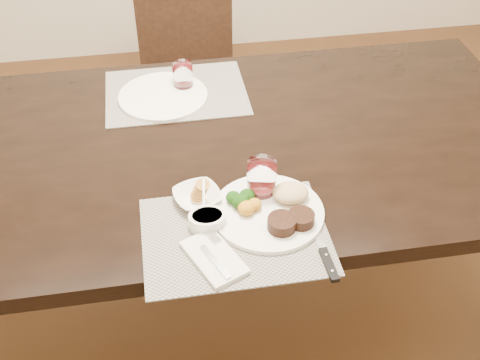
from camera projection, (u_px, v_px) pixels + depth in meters
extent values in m
plane|color=#422815|center=(221.00, 301.00, 2.27)|extent=(4.50, 4.50, 0.00)
cube|color=black|center=(216.00, 149.00, 1.80)|extent=(2.00, 1.00, 0.05)
cube|color=black|center=(426.00, 137.00, 2.47)|extent=(0.08, 0.08, 0.70)
cube|color=black|center=(191.00, 86.00, 2.63)|extent=(0.42, 0.42, 0.04)
cube|color=black|center=(157.00, 155.00, 2.62)|extent=(0.04, 0.04, 0.41)
cube|color=black|center=(239.00, 147.00, 2.66)|extent=(0.04, 0.04, 0.41)
cube|color=black|center=(153.00, 110.00, 2.89)|extent=(0.04, 0.04, 0.41)
cube|color=black|center=(227.00, 103.00, 2.93)|extent=(0.04, 0.04, 0.41)
cube|color=black|center=(184.00, 14.00, 2.61)|extent=(0.42, 0.04, 0.45)
cube|color=gray|center=(235.00, 236.00, 1.49)|extent=(0.46, 0.34, 0.00)
cube|color=gray|center=(176.00, 93.00, 1.99)|extent=(0.46, 0.34, 0.00)
cylinder|color=white|center=(268.00, 212.00, 1.54)|extent=(0.29, 0.29, 0.01)
cylinder|color=black|center=(282.00, 223.00, 1.48)|extent=(0.07, 0.07, 0.03)
cylinder|color=black|center=(301.00, 218.00, 1.50)|extent=(0.07, 0.07, 0.03)
ellipsoid|color=tan|center=(291.00, 193.00, 1.56)|extent=(0.09, 0.08, 0.04)
ellipsoid|color=#17490E|center=(241.00, 201.00, 1.54)|extent=(0.05, 0.05, 0.04)
ellipsoid|color=#B77B17|center=(246.00, 208.00, 1.52)|extent=(0.04, 0.04, 0.04)
cube|color=white|center=(214.00, 258.00, 1.42)|extent=(0.16, 0.19, 0.01)
cube|color=silver|center=(215.00, 262.00, 1.40)|extent=(0.06, 0.12, 0.01)
cube|color=silver|center=(213.00, 237.00, 1.46)|extent=(0.04, 0.05, 0.00)
cube|color=silver|center=(316.00, 231.00, 1.50)|extent=(0.02, 0.14, 0.00)
cube|color=black|center=(329.00, 265.00, 1.41)|extent=(0.02, 0.10, 0.01)
imported|color=white|center=(197.00, 197.00, 1.57)|extent=(0.15, 0.15, 0.03)
cylinder|color=#B9833A|center=(197.00, 191.00, 1.56)|extent=(0.04, 0.04, 0.04)
cylinder|color=white|center=(207.00, 220.00, 1.50)|extent=(0.10, 0.10, 0.04)
cylinder|color=#0C370F|center=(207.00, 217.00, 1.49)|extent=(0.08, 0.08, 0.01)
cube|color=silver|center=(204.00, 193.00, 1.53)|extent=(0.01, 0.06, 0.05)
cylinder|color=white|center=(262.00, 179.00, 1.57)|extent=(0.08, 0.08, 0.11)
cylinder|color=#3D0507|center=(261.00, 190.00, 1.60)|extent=(0.06, 0.06, 0.03)
cylinder|color=white|center=(163.00, 96.00, 1.96)|extent=(0.29, 0.29, 0.01)
cylinder|color=white|center=(183.00, 76.00, 1.98)|extent=(0.07, 0.07, 0.09)
cylinder|color=#3D0507|center=(184.00, 85.00, 2.00)|extent=(0.06, 0.06, 0.02)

